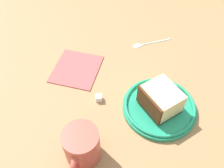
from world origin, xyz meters
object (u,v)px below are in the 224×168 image
Objects in this scene: small_plate at (159,107)px; cake_slice at (161,99)px; tea_mug at (82,146)px; teaspoon at (144,44)px; sugar_cube at (99,98)px; folded_napkin at (76,68)px.

small_plate is 3.31cm from cake_slice.
tea_mug reaches higher than teaspoon.
teaspoon is at bearing -89.51° from sugar_cube.
sugar_cube is at bearing -68.25° from tea_mug.
tea_mug reaches higher than sugar_cube.
folded_napkin is at bearing 0.79° from small_plate.
sugar_cube reaches higher than folded_napkin.
small_plate is 24.51cm from teaspoon.
sugar_cube is (-11.67, 5.47, 0.50)cm from folded_napkin.
cake_slice is 1.04× the size of teaspoon.
cake_slice is 21.62cm from tea_mug.
teaspoon is (5.91, -39.78, -4.05)cm from tea_mug.
teaspoon is 0.79× the size of folded_napkin.
tea_mug is at bearing 131.33° from folded_napkin.
tea_mug is at bearing 98.45° from teaspoon.
tea_mug is (8.69, 20.09, 3.47)cm from small_plate.
cake_slice reaches higher than folded_napkin.
cake_slice is at bearing -179.76° from folded_napkin.
small_plate reaches higher than teaspoon.
tea_mug reaches higher than folded_napkin.
tea_mug is (8.57, 19.85, 0.17)cm from cake_slice.
folded_napkin is at bearing 60.27° from teaspoon.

